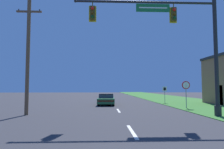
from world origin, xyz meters
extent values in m
cube|color=#38752D|center=(10.50, 30.00, 0.02)|extent=(10.00, 110.00, 0.04)
cube|color=silver|center=(0.00, 6.00, 0.01)|extent=(0.16, 2.80, 0.01)
cube|color=silver|center=(0.00, 14.00, 0.01)|extent=(0.16, 2.80, 0.01)
cube|color=silver|center=(0.00, 22.00, 0.01)|extent=(0.16, 2.80, 0.01)
cube|color=silver|center=(0.00, 30.00, 0.01)|extent=(0.16, 2.80, 0.01)
cube|color=silver|center=(0.00, 38.00, 0.01)|extent=(0.16, 2.80, 0.01)
cube|color=black|center=(11.55, 18.69, 1.10)|extent=(0.10, 1.20, 2.20)
cylinder|color=#232326|center=(6.40, 10.33, 0.39)|extent=(0.44, 0.44, 0.70)
cylinder|color=#232326|center=(6.40, 10.33, 4.19)|extent=(0.26, 0.26, 8.31)
cylinder|color=#232326|center=(1.62, 10.33, 7.75)|extent=(9.55, 0.16, 0.16)
sphere|color=#232326|center=(-3.15, 10.33, 7.75)|extent=(0.21, 0.21, 0.21)
cube|color=#196B33|center=(2.10, 10.33, 7.35)|extent=(2.31, 0.06, 0.55)
cube|color=white|center=(2.10, 10.29, 7.35)|extent=(1.94, 0.01, 0.08)
cylinder|color=#4C4214|center=(-2.01, 10.33, 7.57)|extent=(0.06, 0.06, 0.35)
cube|color=yellow|center=(-2.01, 10.46, 6.92)|extent=(0.50, 0.03, 1.11)
cube|color=#4C4214|center=(-2.01, 10.33, 6.92)|extent=(0.34, 0.24, 0.95)
sphere|color=red|center=(-2.01, 10.19, 7.21)|extent=(0.22, 0.22, 0.22)
sphere|color=#51380F|center=(-2.01, 10.19, 6.92)|extent=(0.22, 0.22, 0.22)
sphere|color=#0F3D19|center=(-2.01, 10.19, 6.64)|extent=(0.22, 0.22, 0.22)
cylinder|color=#4C4214|center=(3.53, 10.33, 7.57)|extent=(0.06, 0.06, 0.35)
cube|color=yellow|center=(3.53, 10.46, 6.92)|extent=(0.50, 0.03, 1.11)
cube|color=#4C4214|center=(3.53, 10.33, 6.92)|extent=(0.34, 0.24, 0.95)
sphere|color=red|center=(3.53, 10.19, 7.21)|extent=(0.22, 0.22, 0.22)
sphere|color=#51380F|center=(3.53, 10.19, 6.92)|extent=(0.22, 0.22, 0.22)
sphere|color=#0F3D19|center=(3.53, 10.19, 6.64)|extent=(0.22, 0.22, 0.22)
cylinder|color=black|center=(-0.10, 21.42, 0.32)|extent=(0.22, 0.64, 0.64)
cylinder|color=black|center=(-1.70, 21.47, 0.32)|extent=(0.22, 0.64, 0.64)
cylinder|color=black|center=(-0.20, 18.37, 0.32)|extent=(0.22, 0.64, 0.64)
cylinder|color=black|center=(-1.80, 18.42, 0.32)|extent=(0.22, 0.64, 0.64)
cube|color=#235B2D|center=(-0.95, 19.92, 0.50)|extent=(1.96, 4.51, 0.55)
cube|color=#283342|center=(-0.94, 20.03, 0.98)|extent=(1.66, 1.92, 0.42)
cube|color=#235B2D|center=(-0.94, 20.03, 1.16)|extent=(1.62, 1.88, 0.06)
cube|color=#B71414|center=(-1.02, 17.73, 0.56)|extent=(1.68, 0.11, 0.14)
cylinder|color=gray|center=(6.45, 15.57, 1.14)|extent=(0.07, 0.07, 2.20)
cylinder|color=red|center=(6.45, 15.57, 2.16)|extent=(0.76, 0.04, 0.76)
cylinder|color=white|center=(6.45, 15.54, 2.16)|extent=(0.61, 0.01, 0.61)
cylinder|color=gray|center=(6.38, 21.84, 1.04)|extent=(0.06, 0.06, 2.00)
cube|color=white|center=(6.38, 21.84, 1.77)|extent=(0.55, 0.04, 0.60)
cube|color=black|center=(6.38, 21.81, 1.77)|extent=(0.31, 0.01, 0.34)
cylinder|color=brown|center=(-6.68, 11.61, 4.18)|extent=(0.26, 0.26, 8.35)
cube|color=brown|center=(-6.68, 11.61, 7.45)|extent=(1.80, 0.12, 0.12)
cylinder|color=#333338|center=(-7.43, 11.61, 7.57)|extent=(0.08, 0.08, 0.12)
cylinder|color=#333338|center=(-5.93, 11.61, 7.57)|extent=(0.08, 0.08, 0.12)
camera|label=1|loc=(-1.25, -2.80, 1.91)|focal=32.00mm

